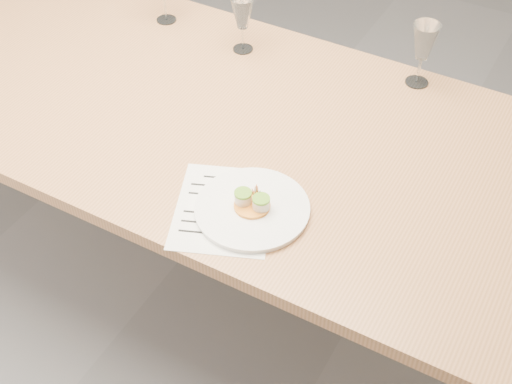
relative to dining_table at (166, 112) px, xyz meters
The scene contains 6 objects.
ground 0.68m from the dining_table, ahead, with size 7.00×7.00×0.00m, color slate.
dining_table is the anchor object (origin of this frame).
dinner_plate 0.56m from the dining_table, 32.18° to the right, with size 0.29×0.29×0.07m.
recipe_sheet 0.52m from the dining_table, 38.70° to the right, with size 0.34×0.38×0.00m.
wine_glass_3 0.39m from the dining_table, 74.93° to the left, with size 0.07×0.07×0.19m.
wine_glass_4 0.80m from the dining_table, 33.50° to the left, with size 0.08×0.08×0.20m.
Camera 1 is at (1.08, -1.37, 2.03)m, focal length 50.00 mm.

